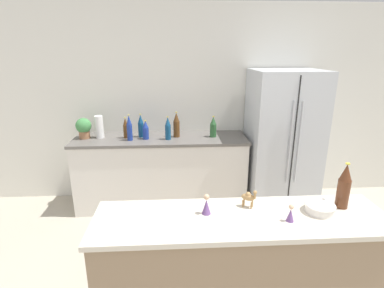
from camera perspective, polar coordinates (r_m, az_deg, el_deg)
name	(u,v)px	position (r m, az deg, el deg)	size (l,w,h in m)	color
wall_back	(199,105)	(4.04, 1.43, 7.45)	(8.00, 0.06, 2.55)	silver
back_counter	(162,171)	(3.94, -5.80, -5.21)	(2.17, 0.63, 0.93)	silver
refrigerator	(282,141)	(3.96, 16.76, 0.57)	(0.83, 0.76, 1.76)	silver
bar_counter	(239,273)	(2.34, 8.89, -23.16)	(1.98, 0.54, 0.92)	#8C7256
potted_plant	(84,127)	(3.94, -19.94, 3.01)	(0.19, 0.19, 0.26)	#9E6B47
paper_towel_roll	(99,127)	(3.90, -17.26, 3.13)	(0.10, 0.10, 0.28)	white
back_bottle_0	(129,128)	(3.69, -11.83, 2.98)	(0.06, 0.06, 0.32)	navy
back_bottle_1	(176,125)	(3.77, -2.98, 3.62)	(0.08, 0.08, 0.32)	brown
back_bottle_2	(141,126)	(3.81, -9.72, 3.38)	(0.07, 0.07, 0.30)	navy
back_bottle_3	(146,130)	(3.72, -8.82, 2.61)	(0.07, 0.07, 0.24)	navy
back_bottle_4	(168,129)	(3.67, -4.61, 2.95)	(0.07, 0.07, 0.29)	navy
back_bottle_5	(213,127)	(3.78, 4.06, 3.24)	(0.08, 0.08, 0.26)	#2D6033
back_bottle_6	(126,128)	(3.80, -12.52, 2.96)	(0.06, 0.06, 0.27)	brown
wine_bottle	(344,186)	(2.34, 26.98, -7.21)	(0.09, 0.09, 0.33)	#562D19
fruit_bowl	(320,207)	(2.26, 23.15, -11.05)	(0.20, 0.20, 0.06)	white
camel_figurine	(249,197)	(2.16, 10.74, -9.87)	(0.11, 0.09, 0.14)	#A87F4C
wise_man_figurine_blue	(290,214)	(2.08, 18.25, -12.56)	(0.05, 0.05, 0.12)	#6B4784
wise_man_figurine_crimson	(206,205)	(2.05, 2.76, -11.60)	(0.06, 0.06, 0.14)	#6B4784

